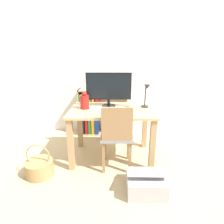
{
  "coord_description": "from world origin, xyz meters",
  "views": [
    {
      "loc": [
        0.05,
        -2.4,
        1.45
      ],
      "look_at": [
        0.0,
        0.1,
        0.65
      ],
      "focal_mm": 30.0,
      "sensor_mm": 36.0,
      "label": 1
    }
  ],
  "objects_px": {
    "monitor": "(109,87)",
    "basket": "(39,167)",
    "bookshelf": "(94,113)",
    "vase": "(85,101)",
    "storage_box": "(146,183)",
    "chair": "(117,135)",
    "desk_lamp": "(146,94)",
    "keyboard": "(106,109)"
  },
  "relations": [
    {
      "from": "storage_box",
      "to": "chair",
      "type": "bearing_deg",
      "value": 126.39
    },
    {
      "from": "chair",
      "to": "basket",
      "type": "xyz_separation_m",
      "value": [
        -0.95,
        -0.16,
        -0.37
      ]
    },
    {
      "from": "keyboard",
      "to": "desk_lamp",
      "type": "bearing_deg",
      "value": 5.69
    },
    {
      "from": "storage_box",
      "to": "keyboard",
      "type": "bearing_deg",
      "value": 123.22
    },
    {
      "from": "bookshelf",
      "to": "basket",
      "type": "relative_size",
      "value": 2.07
    },
    {
      "from": "monitor",
      "to": "storage_box",
      "type": "distance_m",
      "value": 1.3
    },
    {
      "from": "keyboard",
      "to": "vase",
      "type": "relative_size",
      "value": 1.75
    },
    {
      "from": "desk_lamp",
      "to": "bookshelf",
      "type": "distance_m",
      "value": 1.23
    },
    {
      "from": "vase",
      "to": "chair",
      "type": "distance_m",
      "value": 0.63
    },
    {
      "from": "vase",
      "to": "storage_box",
      "type": "distance_m",
      "value": 1.27
    },
    {
      "from": "basket",
      "to": "storage_box",
      "type": "distance_m",
      "value": 1.29
    },
    {
      "from": "monitor",
      "to": "desk_lamp",
      "type": "xyz_separation_m",
      "value": [
        0.5,
        -0.09,
        -0.07
      ]
    },
    {
      "from": "bookshelf",
      "to": "storage_box",
      "type": "bearing_deg",
      "value": -65.13
    },
    {
      "from": "basket",
      "to": "monitor",
      "type": "bearing_deg",
      "value": 35.02
    },
    {
      "from": "vase",
      "to": "storage_box",
      "type": "height_order",
      "value": "vase"
    },
    {
      "from": "desk_lamp",
      "to": "keyboard",
      "type": "bearing_deg",
      "value": -174.31
    },
    {
      "from": "monitor",
      "to": "storage_box",
      "type": "relative_size",
      "value": 1.49
    },
    {
      "from": "vase",
      "to": "storage_box",
      "type": "bearing_deg",
      "value": -44.34
    },
    {
      "from": "bookshelf",
      "to": "storage_box",
      "type": "height_order",
      "value": "bookshelf"
    },
    {
      "from": "monitor",
      "to": "basket",
      "type": "xyz_separation_m",
      "value": [
        -0.83,
        -0.58,
        -0.88
      ]
    },
    {
      "from": "keyboard",
      "to": "vase",
      "type": "height_order",
      "value": "vase"
    },
    {
      "from": "desk_lamp",
      "to": "vase",
      "type": "bearing_deg",
      "value": -178.01
    },
    {
      "from": "desk_lamp",
      "to": "basket",
      "type": "distance_m",
      "value": 1.64
    },
    {
      "from": "desk_lamp",
      "to": "storage_box",
      "type": "relative_size",
      "value": 0.79
    },
    {
      "from": "vase",
      "to": "bookshelf",
      "type": "xyz_separation_m",
      "value": [
        0.03,
        0.81,
        -0.44
      ]
    },
    {
      "from": "vase",
      "to": "basket",
      "type": "distance_m",
      "value": 1.0
    },
    {
      "from": "bookshelf",
      "to": "vase",
      "type": "bearing_deg",
      "value": -92.4
    },
    {
      "from": "keyboard",
      "to": "storage_box",
      "type": "height_order",
      "value": "keyboard"
    },
    {
      "from": "desk_lamp",
      "to": "storage_box",
      "type": "height_order",
      "value": "desk_lamp"
    },
    {
      "from": "monitor",
      "to": "bookshelf",
      "type": "xyz_separation_m",
      "value": [
        -0.29,
        0.69,
        -0.6
      ]
    },
    {
      "from": "monitor",
      "to": "chair",
      "type": "xyz_separation_m",
      "value": [
        0.11,
        -0.42,
        -0.51
      ]
    },
    {
      "from": "chair",
      "to": "vase",
      "type": "bearing_deg",
      "value": 149.42
    },
    {
      "from": "vase",
      "to": "keyboard",
      "type": "bearing_deg",
      "value": -4.97
    },
    {
      "from": "monitor",
      "to": "vase",
      "type": "distance_m",
      "value": 0.38
    },
    {
      "from": "keyboard",
      "to": "basket",
      "type": "xyz_separation_m",
      "value": [
        -0.8,
        -0.44,
        -0.62
      ]
    },
    {
      "from": "bookshelf",
      "to": "basket",
      "type": "xyz_separation_m",
      "value": [
        -0.55,
        -1.27,
        -0.28
      ]
    },
    {
      "from": "keyboard",
      "to": "chair",
      "type": "relative_size",
      "value": 0.48
    },
    {
      "from": "chair",
      "to": "storage_box",
      "type": "height_order",
      "value": "chair"
    },
    {
      "from": "bookshelf",
      "to": "storage_box",
      "type": "xyz_separation_m",
      "value": [
        0.71,
        -1.54,
        -0.28
      ]
    },
    {
      "from": "desk_lamp",
      "to": "basket",
      "type": "xyz_separation_m",
      "value": [
        -1.34,
        -0.49,
        -0.82
      ]
    },
    {
      "from": "vase",
      "to": "bookshelf",
      "type": "bearing_deg",
      "value": 87.6
    },
    {
      "from": "bookshelf",
      "to": "storage_box",
      "type": "distance_m",
      "value": 1.72
    }
  ]
}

